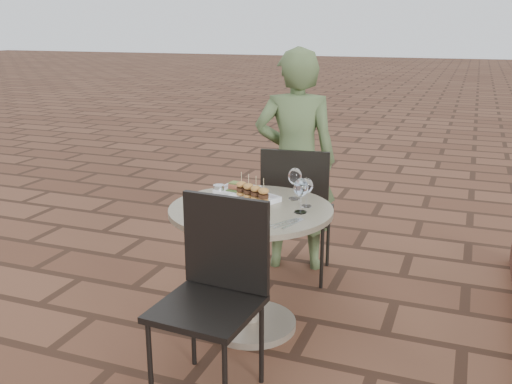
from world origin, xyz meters
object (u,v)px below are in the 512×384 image
(chair_near, at_px, (216,280))
(diner, at_px, (295,161))
(cafe_table, at_px, (251,249))
(plate_salmon, at_px, (237,189))
(chair_far, at_px, (297,203))
(plate_sliders, at_px, (252,195))
(plate_tuna, at_px, (245,216))

(chair_near, bearing_deg, diner, 96.73)
(cafe_table, relative_size, plate_salmon, 3.73)
(chair_far, relative_size, chair_near, 1.00)
(chair_far, bearing_deg, plate_sliders, 74.63)
(diner, relative_size, plate_sliders, 4.90)
(diner, bearing_deg, chair_far, 94.83)
(cafe_table, height_order, plate_sliders, plate_sliders)
(cafe_table, distance_m, plate_sliders, 0.30)
(chair_far, distance_m, plate_sliders, 0.65)
(chair_near, height_order, plate_tuna, chair_near)
(chair_near, bearing_deg, plate_sliders, 100.33)
(chair_far, height_order, plate_salmon, chair_far)
(chair_far, distance_m, plate_salmon, 0.55)
(chair_near, height_order, plate_sliders, chair_near)
(chair_near, distance_m, plate_tuna, 0.42)
(plate_sliders, height_order, plate_tuna, plate_sliders)
(plate_salmon, relative_size, plate_tuna, 0.77)
(chair_near, bearing_deg, plate_tuna, 94.61)
(chair_far, relative_size, plate_sliders, 2.93)
(diner, distance_m, plate_sliders, 0.84)
(plate_tuna, bearing_deg, chair_far, 89.43)
(chair_far, xyz_separation_m, chair_near, (-0.00, -1.28, 0.00))
(chair_far, bearing_deg, plate_tuna, 81.73)
(cafe_table, height_order, plate_salmon, plate_salmon)
(plate_sliders, bearing_deg, plate_salmon, 136.81)
(chair_near, distance_m, plate_salmon, 0.87)
(cafe_table, relative_size, plate_sliders, 2.84)
(chair_far, relative_size, plate_tuna, 2.99)
(chair_far, height_order, diner, diner)
(chair_far, relative_size, plate_salmon, 3.86)
(chair_near, relative_size, plate_tuna, 2.99)
(chair_far, relative_size, diner, 0.60)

